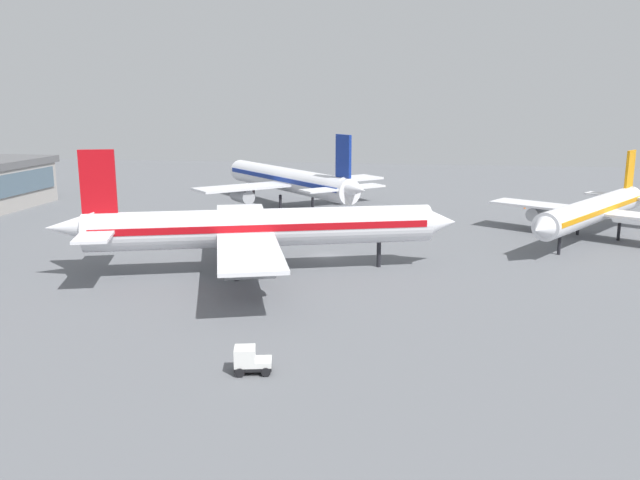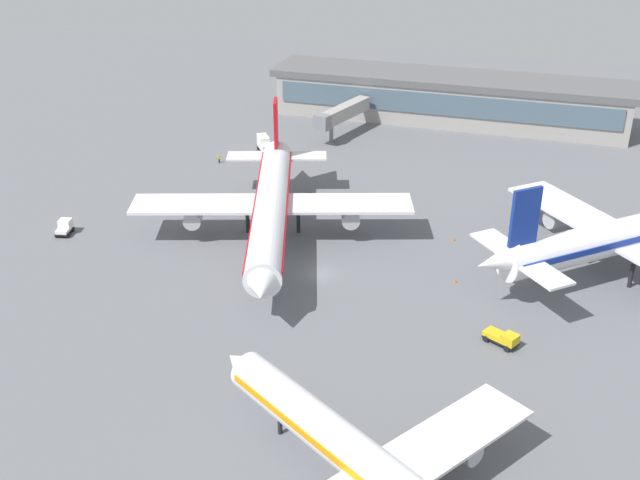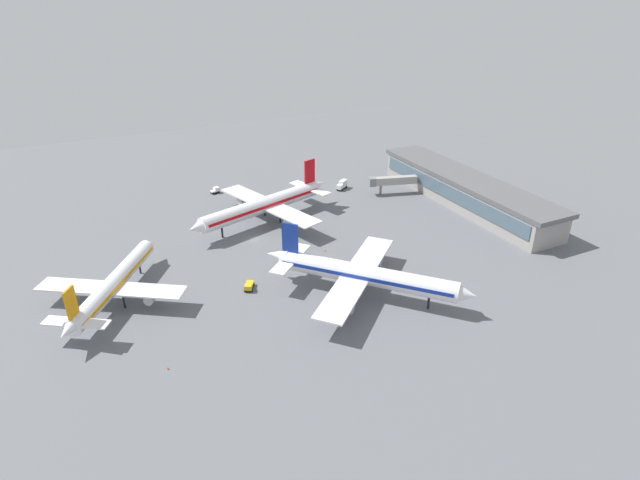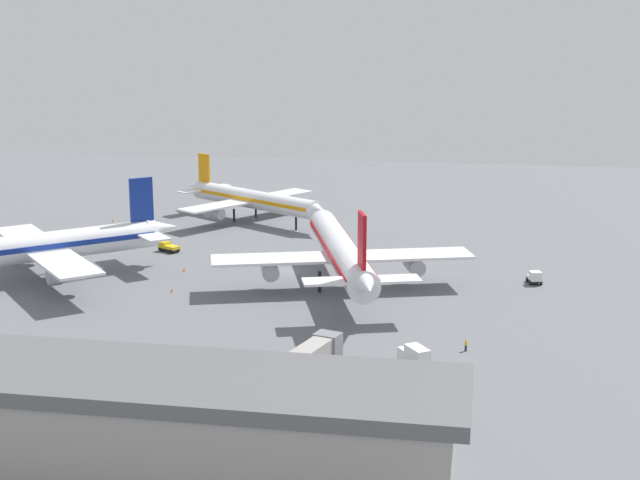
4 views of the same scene
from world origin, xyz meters
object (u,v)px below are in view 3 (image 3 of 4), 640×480
at_px(airplane_taxiing, 113,284).
at_px(airplane_distant, 264,205).
at_px(pushback_tractor, 249,286).
at_px(airplane_at_gate, 364,274).
at_px(safety_cone_near_gate, 287,263).
at_px(baggage_tug, 215,190).
at_px(safety_cone_far_side, 168,368).
at_px(catering_truck, 342,185).
at_px(ground_crew_worker, 315,185).
at_px(safety_cone_mid_apron, 325,250).

distance_m(airplane_taxiing, airplane_distant, 58.07).
bearing_deg(airplane_taxiing, pushback_tractor, -73.32).
bearing_deg(airplane_at_gate, airplane_distant, 144.61).
distance_m(airplane_distant, safety_cone_near_gate, 30.82).
bearing_deg(baggage_tug, pushback_tractor, -111.23).
distance_m(airplane_at_gate, airplane_distant, 53.71).
height_order(airplane_at_gate, airplane_distant, airplane_distant).
bearing_deg(safety_cone_far_side, airplane_distant, -36.31).
distance_m(catering_truck, safety_cone_near_gate, 62.26).
bearing_deg(ground_crew_worker, catering_truck, 80.76).
bearing_deg(catering_truck, pushback_tractor, 9.14).
height_order(airplane_distant, safety_cone_near_gate, airplane_distant).
relative_size(airplane_at_gate, safety_cone_far_side, 73.95).
height_order(airplane_at_gate, airplane_taxiing, airplane_at_gate).
xyz_separation_m(airplane_distant, pushback_tractor, (-37.87, 18.76, -5.20)).
relative_size(pushback_tractor, safety_cone_far_side, 7.96).
distance_m(airplane_taxiing, safety_cone_near_gate, 46.04).
xyz_separation_m(airplane_taxiing, safety_cone_near_gate, (-1.26, -45.77, -4.81)).
xyz_separation_m(ground_crew_worker, safety_cone_far_side, (-82.25, 73.44, -0.55)).
xyz_separation_m(baggage_tug, ground_crew_worker, (-10.88, -36.80, -0.31)).
bearing_deg(catering_truck, safety_cone_near_gate, 12.70).
xyz_separation_m(airplane_at_gate, safety_cone_near_gate, (23.44, 11.19, -5.77)).
xyz_separation_m(pushback_tractor, safety_cone_near_gate, (7.99, -14.02, -0.67)).
bearing_deg(airplane_at_gate, catering_truck, 113.40).
distance_m(airplane_distant, catering_truck, 41.03).
relative_size(airplane_distant, catering_truck, 9.54).
relative_size(ground_crew_worker, safety_cone_mid_apron, 2.78).
height_order(airplane_distant, baggage_tug, airplane_distant).
xyz_separation_m(pushback_tractor, baggage_tug, (70.88, -11.23, 0.19)).
relative_size(baggage_tug, ground_crew_worker, 2.11).
distance_m(airplane_taxiing, safety_cone_far_side, 32.49).
relative_size(airplane_at_gate, airplane_distant, 0.82).
distance_m(baggage_tug, catering_truck, 48.38).
distance_m(ground_crew_worker, safety_cone_far_side, 110.26).
bearing_deg(catering_truck, airplane_distant, -11.74).
bearing_deg(safety_cone_far_side, safety_cone_near_gate, -52.52).
bearing_deg(safety_cone_near_gate, safety_cone_far_side, 127.48).
xyz_separation_m(catering_truck, ground_crew_worker, (6.42, 8.38, -0.85)).
distance_m(safety_cone_near_gate, safety_cone_far_side, 49.69).
relative_size(airplane_at_gate, ground_crew_worker, 26.57).
xyz_separation_m(airplane_taxiing, airplane_distant, (28.62, -50.51, 1.05)).
distance_m(pushback_tractor, safety_cone_mid_apron, 29.18).
bearing_deg(pushback_tractor, baggage_tug, -160.95).
distance_m(airplane_taxiing, ground_crew_worker, 94.64).
bearing_deg(safety_cone_mid_apron, safety_cone_far_side, 121.66).
bearing_deg(safety_cone_far_side, baggage_tug, -21.48).
bearing_deg(ground_crew_worker, pushback_tractor, -10.45).
height_order(airplane_taxiing, airplane_distant, airplane_distant).
height_order(catering_truck, safety_cone_near_gate, catering_truck).
bearing_deg(baggage_tug, airplane_at_gate, -93.03).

